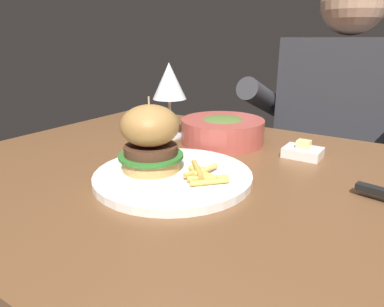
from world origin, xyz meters
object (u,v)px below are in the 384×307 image
burger_sandwich (150,138)px  soup_bowl (222,130)px  butter_dish (303,152)px  wine_glass (169,83)px  diner_person (331,166)px  main_plate (173,176)px

burger_sandwich → soup_bowl: size_ratio=0.67×
butter_dish → soup_bowl: size_ratio=0.39×
wine_glass → soup_bowl: 0.17m
wine_glass → burger_sandwich: bearing=-60.6°
butter_dish → diner_person: (-0.02, 0.48, -0.19)m
main_plate → wine_glass: bearing=127.7°
main_plate → wine_glass: size_ratio=1.51×
butter_dish → main_plate: bearing=-121.9°
burger_sandwich → butter_dish: 0.33m
burger_sandwich → wine_glass: wine_glass is taller
main_plate → wine_glass: wine_glass is taller
main_plate → soup_bowl: (-0.04, 0.25, 0.02)m
burger_sandwich → wine_glass: (-0.13, 0.23, 0.06)m
main_plate → diner_person: (0.13, 0.72, -0.18)m
main_plate → soup_bowl: bearing=98.5°
wine_glass → diner_person: (0.31, 0.50, -0.31)m
main_plate → soup_bowl: size_ratio=1.42×
main_plate → burger_sandwich: burger_sandwich is taller
soup_bowl → wine_glass: bearing=-169.2°
main_plate → wine_glass: (-0.17, 0.22, 0.13)m
main_plate → burger_sandwich: (-0.04, -0.01, 0.06)m
soup_bowl → burger_sandwich: bearing=-91.1°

